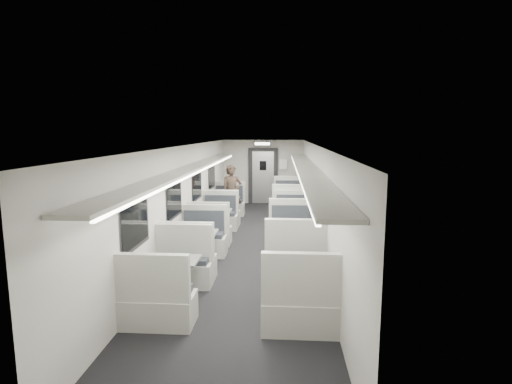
# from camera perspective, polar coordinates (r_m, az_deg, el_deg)

# --- Properties ---
(room) EXTENTS (3.24, 12.24, 2.64)m
(room) POSITION_cam_1_polar(r_m,az_deg,el_deg) (9.12, -0.82, -0.90)
(room) COLOR black
(room) RESTS_ON ground
(booth_left_a) EXTENTS (0.99, 2.01, 1.07)m
(booth_left_a) POSITION_cam_1_polar(r_m,az_deg,el_deg) (12.37, -4.30, -2.35)
(booth_left_a) COLOR #B2B3A8
(booth_left_a) RESTS_ON room
(booth_left_b) EXTENTS (0.99, 2.00, 1.07)m
(booth_left_b) POSITION_cam_1_polar(r_m,az_deg,el_deg) (10.47, -5.81, -4.40)
(booth_left_b) COLOR #B2B3A8
(booth_left_b) RESTS_ON room
(booth_left_c) EXTENTS (1.01, 2.05, 1.10)m
(booth_left_c) POSITION_cam_1_polar(r_m,az_deg,el_deg) (8.23, -8.56, -8.00)
(booth_left_c) COLOR #B2B3A8
(booth_left_c) RESTS_ON room
(booth_left_d) EXTENTS (1.01, 2.05, 1.10)m
(booth_left_d) POSITION_cam_1_polar(r_m,az_deg,el_deg) (6.64, -11.81, -12.22)
(booth_left_d) COLOR #B2B3A8
(booth_left_d) RESTS_ON room
(booth_right_a) EXTENTS (1.12, 2.27, 1.21)m
(booth_right_a) POSITION_cam_1_polar(r_m,az_deg,el_deg) (12.61, 4.98, -1.92)
(booth_right_a) COLOR #B2B3A8
(booth_right_a) RESTS_ON room
(booth_right_b) EXTENTS (0.97, 1.98, 1.06)m
(booth_right_b) POSITION_cam_1_polar(r_m,az_deg,el_deg) (10.62, 5.20, -4.23)
(booth_right_b) COLOR #B2B3A8
(booth_right_b) RESTS_ON room
(booth_right_c) EXTENTS (1.13, 2.29, 1.23)m
(booth_right_c) POSITION_cam_1_polar(r_m,az_deg,el_deg) (8.09, 5.63, -7.92)
(booth_right_c) COLOR #B2B3A8
(booth_right_c) RESTS_ON room
(booth_right_d) EXTENTS (1.07, 2.18, 1.16)m
(booth_right_d) POSITION_cam_1_polar(r_m,az_deg,el_deg) (6.43, 6.12, -12.57)
(booth_right_d) COLOR #B2B3A8
(booth_right_d) RESTS_ON room
(passenger) EXTENTS (0.71, 0.56, 1.71)m
(passenger) POSITION_cam_1_polar(r_m,az_deg,el_deg) (12.22, -3.47, -0.13)
(passenger) COLOR black
(passenger) RESTS_ON room
(window_a) EXTENTS (0.02, 1.18, 0.84)m
(window_a) POSITION_cam_1_polar(r_m,az_deg,el_deg) (12.64, -6.32, 2.40)
(window_a) COLOR black
(window_a) RESTS_ON room
(window_b) EXTENTS (0.02, 1.18, 0.84)m
(window_b) POSITION_cam_1_polar(r_m,az_deg,el_deg) (10.49, -8.42, 1.09)
(window_b) COLOR black
(window_b) RESTS_ON room
(window_c) EXTENTS (0.02, 1.18, 0.84)m
(window_c) POSITION_cam_1_polar(r_m,az_deg,el_deg) (8.38, -11.58, -0.88)
(window_c) COLOR black
(window_c) RESTS_ON room
(window_d) EXTENTS (0.02, 1.18, 0.84)m
(window_d) POSITION_cam_1_polar(r_m,az_deg,el_deg) (6.33, -16.85, -4.16)
(window_d) COLOR black
(window_d) RESTS_ON room
(luggage_rack_left) EXTENTS (0.46, 10.40, 0.09)m
(luggage_rack_left) POSITION_cam_1_polar(r_m,az_deg,el_deg) (8.92, -8.99, 3.42)
(luggage_rack_left) COLOR #B2B3A8
(luggage_rack_left) RESTS_ON room
(luggage_rack_right) EXTENTS (0.46, 10.40, 0.09)m
(luggage_rack_right) POSITION_cam_1_polar(r_m,az_deg,el_deg) (8.72, 7.20, 3.34)
(luggage_rack_right) COLOR #B2B3A8
(luggage_rack_right) RESTS_ON room
(vestibule_door) EXTENTS (1.10, 0.13, 2.10)m
(vestibule_door) POSITION_cam_1_polar(r_m,az_deg,el_deg) (15.01, 1.01, 2.24)
(vestibule_door) COLOR black
(vestibule_door) RESTS_ON room
(exit_sign) EXTENTS (0.62, 0.12, 0.16)m
(exit_sign) POSITION_cam_1_polar(r_m,az_deg,el_deg) (14.43, 0.93, 6.93)
(exit_sign) COLOR black
(exit_sign) RESTS_ON room
(wall_notice) EXTENTS (0.32, 0.02, 0.40)m
(wall_notice) POSITION_cam_1_polar(r_m,az_deg,el_deg) (14.93, 3.89, 3.97)
(wall_notice) COLOR white
(wall_notice) RESTS_ON room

